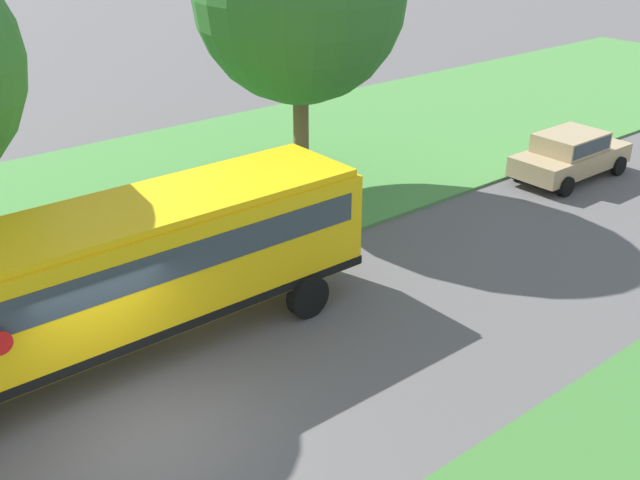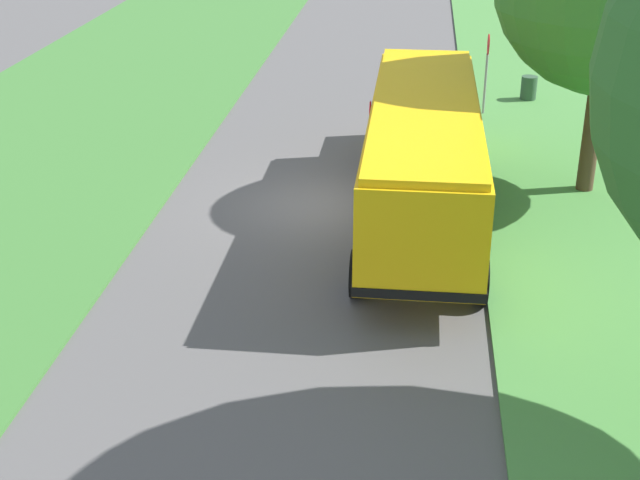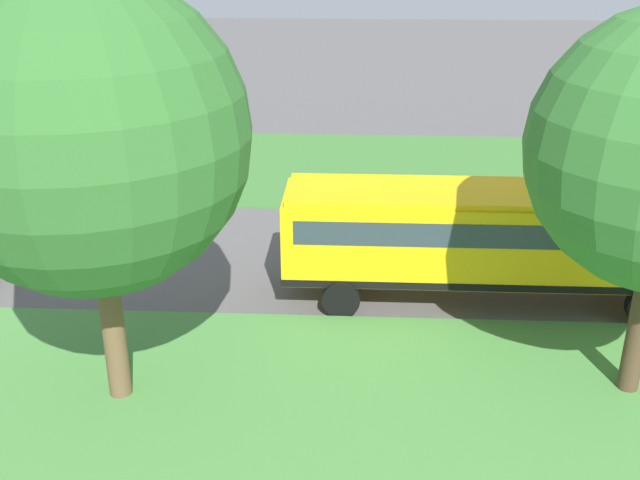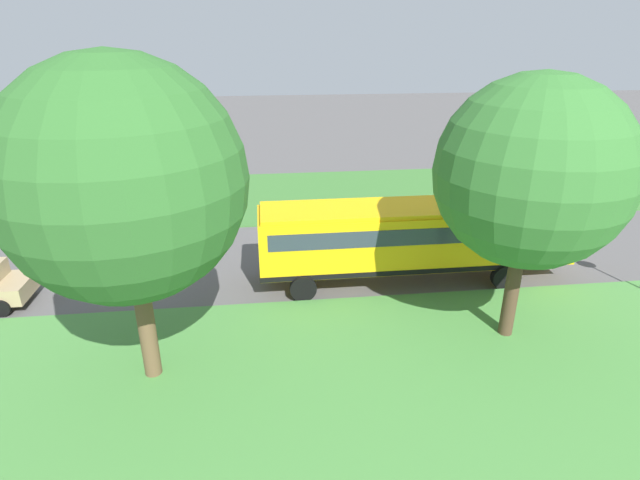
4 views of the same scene
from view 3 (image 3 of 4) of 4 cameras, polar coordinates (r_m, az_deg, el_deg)
ground_plane at (r=23.83m, az=13.30°, el=-1.43°), size 120.00×120.00×0.00m
grass_far_side at (r=32.12m, az=10.71°, el=5.35°), size 10.00×80.00×0.07m
school_bus at (r=20.61m, az=12.84°, el=0.48°), size 2.84×12.42×3.16m
oak_tree_roadside_mid at (r=14.92m, az=-17.16°, el=7.74°), size 6.25×6.25×9.06m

